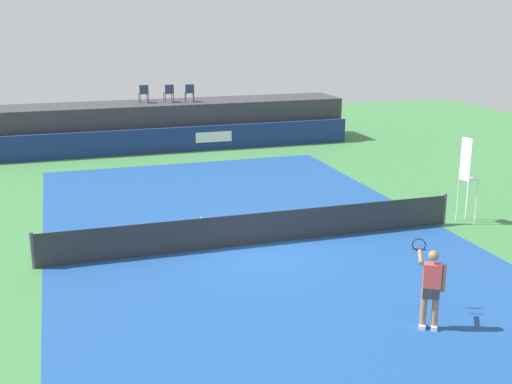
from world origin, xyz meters
TOP-DOWN VIEW (x-y plane):
  - ground_plane at (0.00, 3.00)m, footprint 48.00×48.00m
  - court_inner at (0.00, 0.00)m, footprint 12.00×22.00m
  - sponsor_wall at (0.01, 13.50)m, footprint 18.00×0.22m
  - spectator_platform at (0.00, 15.30)m, footprint 18.00×2.80m
  - spectator_chair_far_left at (-1.07, 15.29)m, footprint 0.45×0.45m
  - spectator_chair_left at (0.15, 15.10)m, footprint 0.47×0.47m
  - spectator_chair_center at (1.16, 14.95)m, footprint 0.48×0.48m
  - umpire_chair at (6.90, -0.02)m, footprint 0.51×0.51m
  - tennis_net at (0.00, 0.00)m, footprint 12.40×0.02m
  - net_post_near at (-6.20, 0.00)m, footprint 0.10×0.10m
  - net_post_far at (6.20, 0.00)m, footprint 0.10×0.10m
  - tennis_player at (1.88, -6.04)m, footprint 0.66×1.26m
  - tennis_ball at (-1.05, 2.81)m, footprint 0.07×0.07m

SIDE VIEW (x-z plane):
  - ground_plane at x=0.00m, z-range 0.00..0.00m
  - court_inner at x=0.00m, z-range 0.00..0.00m
  - tennis_ball at x=-1.05m, z-range 0.00..0.07m
  - tennis_net at x=0.00m, z-range 0.00..0.95m
  - net_post_near at x=-6.20m, z-range 0.00..1.00m
  - net_post_far at x=6.20m, z-range 0.00..1.00m
  - sponsor_wall at x=0.01m, z-range 0.00..1.20m
  - tennis_player at x=1.88m, z-range 0.07..1.84m
  - spectator_platform at x=0.00m, z-range 0.00..2.20m
  - umpire_chair at x=6.90m, z-range 0.21..2.97m
  - spectator_chair_far_left at x=-1.07m, z-range 2.25..3.14m
  - spectator_chair_left at x=0.15m, z-range 2.25..3.14m
  - spectator_chair_center at x=1.16m, z-range 2.25..3.14m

